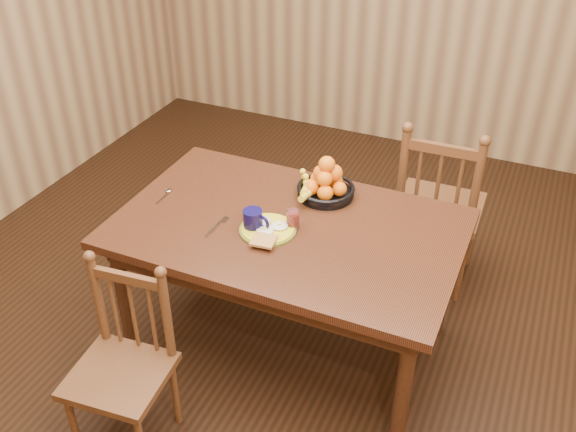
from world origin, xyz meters
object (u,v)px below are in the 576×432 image
at_px(dining_table, 288,240).
at_px(chair_near, 123,366).
at_px(coffee_mug, 254,220).
at_px(chair_far, 438,207).
at_px(breakfast_plate, 268,230).
at_px(fruit_bowl, 325,184).

relative_size(dining_table, chair_near, 1.84).
bearing_deg(chair_near, coffee_mug, 63.31).
distance_m(chair_far, chair_near, 1.89).
relative_size(dining_table, chair_far, 1.56).
relative_size(dining_table, breakfast_plate, 5.47).
height_order(dining_table, chair_far, chair_far).
bearing_deg(fruit_bowl, coffee_mug, -115.19).
xyz_separation_m(chair_far, breakfast_plate, (-0.61, -0.92, 0.26)).
distance_m(dining_table, chair_near, 0.93).
xyz_separation_m(dining_table, chair_near, (-0.40, -0.80, -0.24)).
xyz_separation_m(chair_far, chair_near, (-0.96, -1.63, -0.08)).
xyz_separation_m(chair_near, breakfast_plate, (0.34, 0.72, 0.34)).
relative_size(coffee_mug, fruit_bowl, 0.41).
relative_size(chair_far, breakfast_plate, 3.51).
height_order(dining_table, coffee_mug, coffee_mug).
bearing_deg(chair_near, dining_table, 57.79).
bearing_deg(chair_far, dining_table, 55.02).
xyz_separation_m(chair_near, fruit_bowl, (0.47, 1.12, 0.39)).
relative_size(dining_table, fruit_bowl, 4.94).
xyz_separation_m(dining_table, coffee_mug, (-0.13, -0.09, 0.14)).
xyz_separation_m(chair_far, coffee_mug, (-0.68, -0.92, 0.30)).
bearing_deg(breakfast_plate, fruit_bowl, 72.68).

